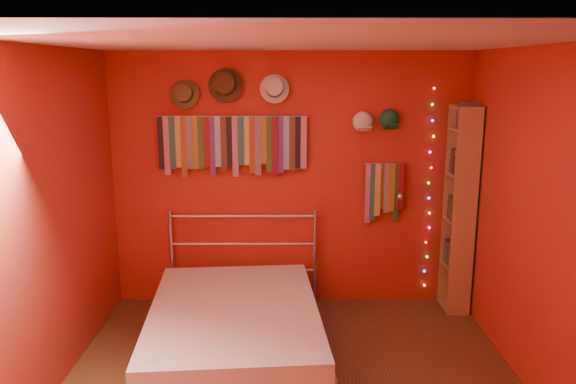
{
  "coord_description": "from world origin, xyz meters",
  "views": [
    {
      "loc": [
        -0.04,
        -3.66,
        2.34
      ],
      "look_at": [
        -0.03,
        0.9,
        1.33
      ],
      "focal_mm": 35.0,
      "sensor_mm": 36.0,
      "label": 1
    }
  ],
  "objects_px": {
    "bookshelf": "(464,209)",
    "tie_rack": "(232,143)",
    "reading_lamp": "(399,196)",
    "bed": "(235,328)"
  },
  "relations": [
    {
      "from": "tie_rack",
      "to": "bed",
      "type": "height_order",
      "value": "tie_rack"
    },
    {
      "from": "reading_lamp",
      "to": "tie_rack",
      "type": "bearing_deg",
      "value": 174.65
    },
    {
      "from": "tie_rack",
      "to": "reading_lamp",
      "type": "bearing_deg",
      "value": -5.35
    },
    {
      "from": "bookshelf",
      "to": "tie_rack",
      "type": "bearing_deg",
      "value": 176.01
    },
    {
      "from": "reading_lamp",
      "to": "bookshelf",
      "type": "bearing_deg",
      "value": -0.49
    },
    {
      "from": "bookshelf",
      "to": "bed",
      "type": "xyz_separation_m",
      "value": [
        -2.13,
        -0.89,
        -0.79
      ]
    },
    {
      "from": "tie_rack",
      "to": "bookshelf",
      "type": "bearing_deg",
      "value": -3.99
    },
    {
      "from": "reading_lamp",
      "to": "bookshelf",
      "type": "xyz_separation_m",
      "value": [
        0.62,
        -0.01,
        -0.13
      ]
    },
    {
      "from": "reading_lamp",
      "to": "bed",
      "type": "relative_size",
      "value": 0.13
    },
    {
      "from": "bed",
      "to": "bookshelf",
      "type": "bearing_deg",
      "value": 18.34
    }
  ]
}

